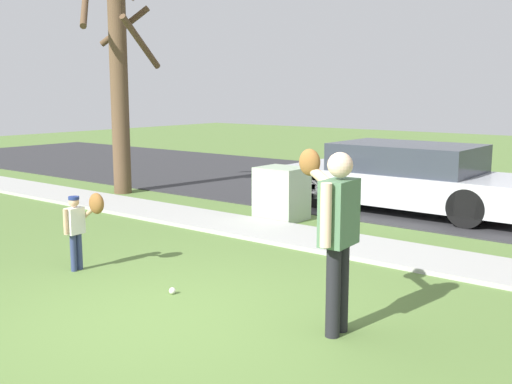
# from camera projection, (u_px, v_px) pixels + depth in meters

# --- Properties ---
(ground_plane) EXTENTS (48.00, 48.00, 0.00)m
(ground_plane) POSITION_uv_depth(u_px,v_px,m) (342.00, 248.00, 8.79)
(ground_plane) COLOR #567538
(sidewalk_strip) EXTENTS (36.00, 1.20, 0.06)m
(sidewalk_strip) POSITION_uv_depth(u_px,v_px,m) (346.00, 245.00, 8.86)
(sidewalk_strip) COLOR #A3A39E
(sidewalk_strip) RESTS_ON ground
(road_surface) EXTENTS (36.00, 6.80, 0.02)m
(road_surface) POSITION_uv_depth(u_px,v_px,m) (469.00, 198.00, 12.73)
(road_surface) COLOR #2D2D30
(road_surface) RESTS_ON ground
(person_adult) EXTENTS (0.71, 0.60, 1.68)m
(person_adult) POSITION_uv_depth(u_px,v_px,m) (335.00, 223.00, 5.57)
(person_adult) COLOR black
(person_adult) RESTS_ON ground
(person_child) EXTENTS (0.42, 0.40, 0.98)m
(person_child) POSITION_uv_depth(u_px,v_px,m) (82.00, 219.00, 7.59)
(person_child) COLOR navy
(person_child) RESTS_ON ground
(baseball) EXTENTS (0.07, 0.07, 0.07)m
(baseball) POSITION_uv_depth(u_px,v_px,m) (172.00, 291.00, 6.80)
(baseball) COLOR white
(baseball) RESTS_ON ground
(utility_cabinet) EXTENTS (0.78, 0.68, 0.91)m
(utility_cabinet) POSITION_uv_depth(u_px,v_px,m) (282.00, 193.00, 10.66)
(utility_cabinet) COLOR #9EB293
(utility_cabinet) RESTS_ON ground
(street_tree_far) EXTENTS (1.84, 1.88, 4.89)m
(street_tree_far) POSITION_uv_depth(u_px,v_px,m) (118.00, 71.00, 13.04)
(street_tree_far) COLOR brown
(street_tree_far) RESTS_ON ground
(parked_sedan_silver) EXTENTS (4.60, 1.80, 1.23)m
(parked_sedan_silver) POSITION_uv_depth(u_px,v_px,m) (406.00, 178.00, 11.38)
(parked_sedan_silver) COLOR silver
(parked_sedan_silver) RESTS_ON road_surface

